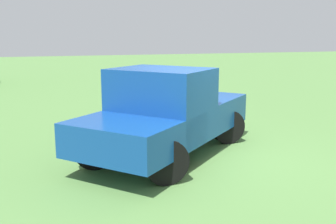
% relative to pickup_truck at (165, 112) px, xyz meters
% --- Properties ---
extents(ground_plane, '(80.00, 80.00, 0.00)m').
position_rel_pickup_truck_xyz_m(ground_plane, '(-0.78, 0.41, -0.93)').
color(ground_plane, '#5B8C47').
extents(pickup_truck, '(4.53, 4.31, 1.80)m').
position_rel_pickup_truck_xyz_m(pickup_truck, '(0.00, 0.00, 0.00)').
color(pickup_truck, black).
rests_on(pickup_truck, ground_plane).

